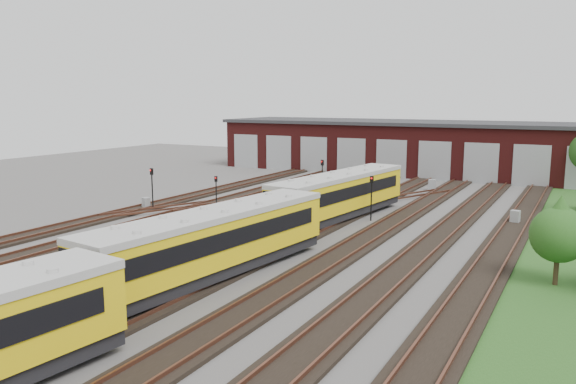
% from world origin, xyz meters
% --- Properties ---
extents(ground, '(120.00, 120.00, 0.00)m').
position_xyz_m(ground, '(0.00, 0.00, 0.00)').
color(ground, '#4B4846').
rests_on(ground, ground).
extents(track_network, '(30.40, 70.00, 0.33)m').
position_xyz_m(track_network, '(-0.17, 0.59, 0.11)').
color(track_network, black).
rests_on(track_network, ground).
extents(maintenance_shed, '(51.00, 12.50, 6.35)m').
position_xyz_m(maintenance_shed, '(-0.01, 39.97, 3.20)').
color(maintenance_shed, '#4E1413').
rests_on(maintenance_shed, ground).
extents(metro_train, '(4.67, 47.71, 3.20)m').
position_xyz_m(metro_train, '(2.00, -6.28, 1.97)').
color(metro_train, black).
rests_on(metro_train, ground).
extents(signal_mast_0, '(0.30, 0.29, 3.50)m').
position_xyz_m(signal_mast_0, '(-12.92, 5.74, 2.23)').
color(signal_mast_0, black).
rests_on(signal_mast_0, ground).
extents(signal_mast_1, '(0.26, 0.24, 2.69)m').
position_xyz_m(signal_mast_1, '(-9.03, 9.18, 1.73)').
color(signal_mast_1, black).
rests_on(signal_mast_1, ground).
extents(signal_mast_2, '(0.31, 0.29, 3.26)m').
position_xyz_m(signal_mast_2, '(-4.33, 20.09, 2.09)').
color(signal_mast_2, black).
rests_on(signal_mast_2, ground).
extents(signal_mast_3, '(0.28, 0.26, 3.39)m').
position_xyz_m(signal_mast_3, '(4.16, 10.57, 2.16)').
color(signal_mast_3, black).
rests_on(signal_mast_3, ground).
extents(relay_cabinet_0, '(0.71, 0.64, 0.97)m').
position_xyz_m(relay_cabinet_0, '(-13.83, 5.92, 0.49)').
color(relay_cabinet_0, '#929597').
rests_on(relay_cabinet_0, ground).
extents(relay_cabinet_1, '(0.72, 0.63, 1.07)m').
position_xyz_m(relay_cabinet_1, '(-6.24, 19.28, 0.53)').
color(relay_cabinet_1, '#929597').
rests_on(relay_cabinet_1, ground).
extents(relay_cabinet_2, '(0.66, 0.58, 0.98)m').
position_xyz_m(relay_cabinet_2, '(-2.17, 4.58, 0.49)').
color(relay_cabinet_2, '#929597').
rests_on(relay_cabinet_2, ground).
extents(relay_cabinet_3, '(0.72, 0.61, 1.12)m').
position_xyz_m(relay_cabinet_3, '(4.61, 26.90, 0.56)').
color(relay_cabinet_3, '#929597').
rests_on(relay_cabinet_3, ground).
extents(relay_cabinet_4, '(0.69, 0.61, 1.03)m').
position_xyz_m(relay_cabinet_4, '(13.84, 14.46, 0.52)').
color(relay_cabinet_4, '#929597').
rests_on(relay_cabinet_4, ground).
extents(tree_3, '(2.73, 2.73, 4.52)m').
position_xyz_m(tree_3, '(17.30, 0.80, 2.90)').
color(tree_3, '#352818').
rests_on(tree_3, ground).
extents(bush_0, '(1.81, 1.81, 1.81)m').
position_xyz_m(bush_0, '(17.31, 11.44, 0.91)').
color(bush_0, '#1C4714').
rests_on(bush_0, ground).
extents(bush_1, '(1.51, 1.51, 1.51)m').
position_xyz_m(bush_1, '(16.55, 15.55, 0.75)').
color(bush_1, '#1C4714').
rests_on(bush_1, ground).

